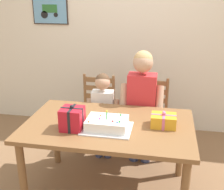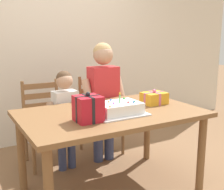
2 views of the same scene
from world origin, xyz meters
TOP-DOWN VIEW (x-y plane):
  - ground_plane at (0.00, 0.00)m, footprint 20.00×20.00m
  - back_wall at (-0.00, 1.61)m, footprint 6.40×0.11m
  - dining_table at (0.00, 0.00)m, footprint 1.57×0.98m
  - birthday_cake at (0.01, -0.11)m, footprint 0.44×0.34m
  - gift_box_red_large at (-0.30, -0.16)m, footprint 0.20×0.20m
  - gift_box_beside_cake at (0.50, 0.04)m, footprint 0.23×0.18m
  - chair_left at (-0.34, 0.88)m, footprint 0.43×0.43m
  - chair_right at (0.34, 0.88)m, footprint 0.42×0.42m
  - child_older at (0.25, 0.62)m, footprint 0.48×0.27m
  - child_younger at (-0.19, 0.62)m, footprint 0.39×0.23m

SIDE VIEW (x-z plane):
  - ground_plane at x=0.00m, z-range 0.00..0.00m
  - chair_left at x=-0.34m, z-range 0.01..0.93m
  - chair_right at x=0.34m, z-range 0.01..0.93m
  - child_younger at x=-0.19m, z-range 0.11..1.17m
  - dining_table at x=0.00m, z-range 0.29..1.04m
  - birthday_cake at x=0.01m, z-range 0.71..0.90m
  - child_older at x=0.25m, z-range 0.14..1.48m
  - gift_box_beside_cake at x=0.50m, z-range 0.74..0.89m
  - gift_box_red_large at x=-0.30m, z-range 0.74..0.97m
  - back_wall at x=0.00m, z-range 0.00..2.60m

